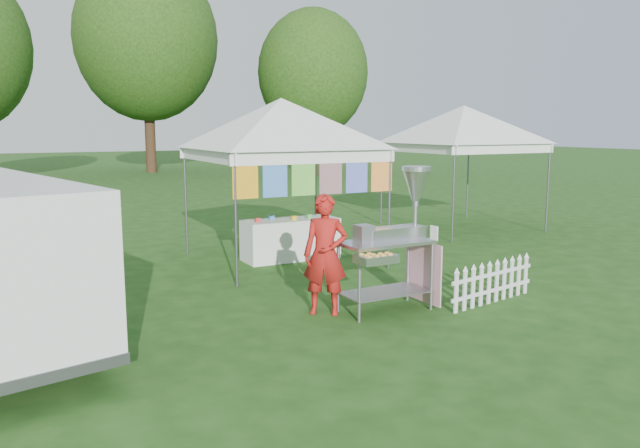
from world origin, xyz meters
TOP-DOWN VIEW (x-y plane):
  - ground at (0.00, 0.00)m, footprint 120.00×120.00m
  - canopy_main at (0.00, 3.49)m, footprint 4.24×4.24m
  - canopy_right at (5.50, 5.00)m, footprint 4.24×4.24m
  - tree_mid at (3.00, 28.00)m, footprint 7.60×7.60m
  - tree_right at (10.00, 22.00)m, footprint 5.60×5.60m
  - donut_cart at (0.13, -0.08)m, footprint 1.40×0.99m
  - vendor at (-0.86, 0.18)m, footprint 0.70×0.65m
  - picket_fence at (1.50, -0.46)m, footprint 1.77×0.38m
  - display_table at (0.21, 3.59)m, footprint 1.80×0.70m

SIDE VIEW (x-z plane):
  - ground at x=0.00m, z-range 0.00..0.00m
  - picket_fence at x=1.50m, z-range 0.01..0.57m
  - display_table at x=0.21m, z-range 0.00..0.77m
  - vendor at x=-0.86m, z-range 0.00..1.61m
  - donut_cart at x=0.13m, z-range 0.17..2.12m
  - canopy_main at x=0.00m, z-range 1.26..4.71m
  - canopy_right at x=5.50m, z-range 1.27..4.72m
  - tree_right at x=10.00m, z-range 0.97..9.39m
  - tree_mid at x=3.00m, z-range 1.38..12.90m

